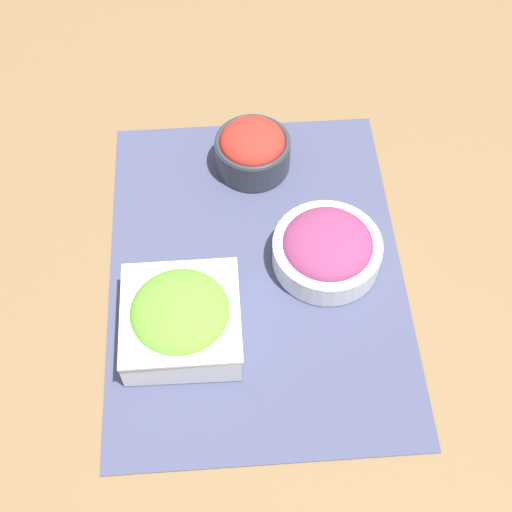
{
  "coord_description": "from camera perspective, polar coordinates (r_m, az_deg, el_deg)",
  "views": [
    {
      "loc": [
        -0.54,
        0.04,
        0.85
      ],
      "look_at": [
        0.0,
        0.0,
        0.03
      ],
      "focal_mm": 50.0,
      "sensor_mm": 36.0,
      "label": 1
    }
  ],
  "objects": [
    {
      "name": "onion_bowl",
      "position": [
        0.99,
        5.72,
        0.63
      ],
      "size": [
        0.15,
        0.15,
        0.06
      ],
      "color": "silver",
      "rests_on": "placemat"
    },
    {
      "name": "ground_plane",
      "position": [
        1.0,
        0.0,
        -1.07
      ],
      "size": [
        3.0,
        3.0,
        0.0
      ],
      "primitive_type": "plane",
      "color": "olive"
    },
    {
      "name": "placemat",
      "position": [
        1.0,
        0.0,
        -1.01
      ],
      "size": [
        0.56,
        0.41,
        0.0
      ],
      "color": "#474C70",
      "rests_on": "ground_plane"
    },
    {
      "name": "tomato_bowl",
      "position": [
        1.09,
        -0.28,
        8.62
      ],
      "size": [
        0.11,
        0.11,
        0.07
      ],
      "color": "#333842",
      "rests_on": "placemat"
    },
    {
      "name": "lettuce_bowl",
      "position": [
        0.92,
        -6.01,
        -4.95
      ],
      "size": [
        0.15,
        0.15,
        0.08
      ],
      "color": "white",
      "rests_on": "placemat"
    }
  ]
}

